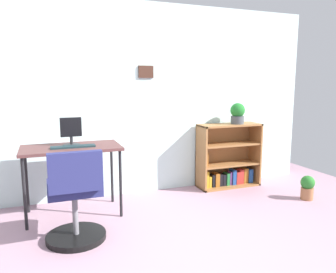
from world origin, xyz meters
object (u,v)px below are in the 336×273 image
desk (71,153)px  potted_plant_floor (307,187)px  monitor (71,132)px  potted_plant_on_shelf (238,113)px  office_chair (75,202)px  bookshelf_low (227,159)px  keyboard (73,147)px

desk → potted_plant_floor: bearing=-11.0°
monitor → potted_plant_on_shelf: size_ratio=1.07×
desk → monitor: size_ratio=3.38×
office_chair → bookshelf_low: 2.27m
desk → bookshelf_low: bookshelf_low is taller
monitor → keyboard: monitor is taller
desk → potted_plant_floor: 2.74m
potted_plant_on_shelf → desk: bearing=-173.3°
desk → office_chair: (-0.03, -0.65, -0.30)m
monitor → potted_plant_floor: (2.63, -0.58, -0.72)m
keyboard → potted_plant_on_shelf: size_ratio=1.59×
monitor → bookshelf_low: size_ratio=0.35×
office_chair → bookshelf_low: size_ratio=1.00×
bookshelf_low → potted_plant_floor: bookshelf_low is taller
potted_plant_floor → monitor: bearing=167.6°
potted_plant_on_shelf → potted_plant_floor: bearing=-56.4°
keyboard → bookshelf_low: bearing=10.3°
potted_plant_on_shelf → potted_plant_floor: size_ratio=0.95×
keyboard → potted_plant_on_shelf: 2.15m
office_chair → bookshelf_low: bookshelf_low is taller
bookshelf_low → desk: bearing=-171.5°
keyboard → potted_plant_floor: size_ratio=1.50×
office_chair → potted_plant_on_shelf: potted_plant_on_shelf is taller
desk → potted_plant_on_shelf: potted_plant_on_shelf is taller
bookshelf_low → potted_plant_floor: (0.62, -0.82, -0.21)m
potted_plant_on_shelf → keyboard: bearing=-171.6°
desk → keyboard: 0.10m
desk → office_chair: size_ratio=1.17×
monitor → potted_plant_floor: monitor is taller
potted_plant_on_shelf → office_chair: bearing=-157.5°
office_chair → potted_plant_floor: office_chair is taller
monitor → bookshelf_low: bearing=6.8°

